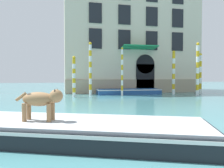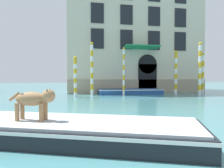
{
  "view_description": "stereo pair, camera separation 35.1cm",
  "coord_description": "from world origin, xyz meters",
  "px_view_note": "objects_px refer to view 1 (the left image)",
  "views": [
    {
      "loc": [
        -3.52,
        0.35,
        1.69
      ],
      "look_at": [
        -0.46,
        13.9,
        1.2
      ],
      "focal_mm": 35.0,
      "sensor_mm": 36.0,
      "label": 1
    },
    {
      "loc": [
        -3.18,
        0.27,
        1.69
      ],
      "look_at": [
        -0.46,
        13.9,
        1.2
      ],
      "focal_mm": 35.0,
      "sensor_mm": 36.0,
      "label": 2
    }
  ],
  "objects_px": {
    "boat_moored_near_palazzo": "(129,91)",
    "mooring_pole_5": "(90,69)",
    "mooring_pole_4": "(198,69)",
    "mooring_pole_2": "(122,71)",
    "dog_on_deck": "(42,100)",
    "mooring_pole_1": "(174,72)",
    "mooring_pole_0": "(74,76)",
    "mooring_pole_3": "(200,74)",
    "boat_foreground": "(67,129)"
  },
  "relations": [
    {
      "from": "boat_moored_near_palazzo",
      "to": "mooring_pole_1",
      "type": "height_order",
      "value": "mooring_pole_1"
    },
    {
      "from": "dog_on_deck",
      "to": "mooring_pole_3",
      "type": "relative_size",
      "value": 0.32
    },
    {
      "from": "boat_moored_near_palazzo",
      "to": "mooring_pole_4",
      "type": "xyz_separation_m",
      "value": [
        5.33,
        -3.05,
        2.08
      ]
    },
    {
      "from": "boat_foreground",
      "to": "mooring_pole_2",
      "type": "height_order",
      "value": "mooring_pole_2"
    },
    {
      "from": "mooring_pole_3",
      "to": "boat_foreground",
      "type": "bearing_deg",
      "value": -135.84
    },
    {
      "from": "mooring_pole_0",
      "to": "mooring_pole_1",
      "type": "distance_m",
      "value": 9.44
    },
    {
      "from": "mooring_pole_2",
      "to": "mooring_pole_0",
      "type": "bearing_deg",
      "value": -171.79
    },
    {
      "from": "mooring_pole_2",
      "to": "mooring_pole_4",
      "type": "xyz_separation_m",
      "value": [
        6.39,
        -1.53,
        0.21
      ]
    },
    {
      "from": "mooring_pole_2",
      "to": "mooring_pole_5",
      "type": "bearing_deg",
      "value": 163.28
    },
    {
      "from": "dog_on_deck",
      "to": "mooring_pole_0",
      "type": "distance_m",
      "value": 11.98
    },
    {
      "from": "mooring_pole_4",
      "to": "boat_moored_near_palazzo",
      "type": "bearing_deg",
      "value": 150.28
    },
    {
      "from": "boat_foreground",
      "to": "mooring_pole_1",
      "type": "relative_size",
      "value": 1.89
    },
    {
      "from": "dog_on_deck",
      "to": "mooring_pole_2",
      "type": "relative_size",
      "value": 0.29
    },
    {
      "from": "mooring_pole_1",
      "to": "mooring_pole_4",
      "type": "relative_size",
      "value": 0.89
    },
    {
      "from": "boat_moored_near_palazzo",
      "to": "mooring_pole_2",
      "type": "relative_size",
      "value": 1.44
    },
    {
      "from": "boat_moored_near_palazzo",
      "to": "mooring_pole_4",
      "type": "height_order",
      "value": "mooring_pole_4"
    },
    {
      "from": "boat_moored_near_palazzo",
      "to": "mooring_pole_2",
      "type": "distance_m",
      "value": 2.63
    },
    {
      "from": "boat_moored_near_palazzo",
      "to": "mooring_pole_5",
      "type": "height_order",
      "value": "mooring_pole_5"
    },
    {
      "from": "mooring_pole_0",
      "to": "mooring_pole_5",
      "type": "distance_m",
      "value": 2.17
    },
    {
      "from": "mooring_pole_4",
      "to": "mooring_pole_2",
      "type": "bearing_deg",
      "value": 166.52
    },
    {
      "from": "boat_foreground",
      "to": "boat_moored_near_palazzo",
      "type": "height_order",
      "value": "boat_foreground"
    },
    {
      "from": "mooring_pole_2",
      "to": "mooring_pole_3",
      "type": "xyz_separation_m",
      "value": [
        7.37,
        -0.54,
        -0.2
      ]
    },
    {
      "from": "mooring_pole_5",
      "to": "boat_foreground",
      "type": "bearing_deg",
      "value": -99.76
    },
    {
      "from": "boat_moored_near_palazzo",
      "to": "mooring_pole_2",
      "type": "xyz_separation_m",
      "value": [
        -1.06,
        -1.51,
        1.87
      ]
    },
    {
      "from": "boat_foreground",
      "to": "mooring_pole_5",
      "type": "height_order",
      "value": "mooring_pole_5"
    },
    {
      "from": "boat_moored_near_palazzo",
      "to": "mooring_pole_5",
      "type": "relative_size",
      "value": 1.29
    },
    {
      "from": "mooring_pole_0",
      "to": "mooring_pole_4",
      "type": "distance_m",
      "value": 10.64
    },
    {
      "from": "dog_on_deck",
      "to": "boat_moored_near_palazzo",
      "type": "relative_size",
      "value": 0.2
    },
    {
      "from": "boat_foreground",
      "to": "dog_on_deck",
      "type": "height_order",
      "value": "dog_on_deck"
    },
    {
      "from": "dog_on_deck",
      "to": "mooring_pole_3",
      "type": "bearing_deg",
      "value": 61.0
    },
    {
      "from": "mooring_pole_2",
      "to": "mooring_pole_4",
      "type": "height_order",
      "value": "mooring_pole_4"
    },
    {
      "from": "mooring_pole_1",
      "to": "boat_moored_near_palazzo",
      "type": "bearing_deg",
      "value": 165.49
    },
    {
      "from": "mooring_pole_1",
      "to": "dog_on_deck",
      "type": "bearing_deg",
      "value": -129.85
    },
    {
      "from": "dog_on_deck",
      "to": "mooring_pole_1",
      "type": "height_order",
      "value": "mooring_pole_1"
    },
    {
      "from": "mooring_pole_0",
      "to": "boat_moored_near_palazzo",
      "type": "bearing_deg",
      "value": 21.99
    },
    {
      "from": "mooring_pole_3",
      "to": "mooring_pole_5",
      "type": "distance_m",
      "value": 10.15
    },
    {
      "from": "boat_foreground",
      "to": "mooring_pole_1",
      "type": "height_order",
      "value": "mooring_pole_1"
    },
    {
      "from": "mooring_pole_5",
      "to": "boat_moored_near_palazzo",
      "type": "bearing_deg",
      "value": 10.69
    },
    {
      "from": "mooring_pole_0",
      "to": "mooring_pole_1",
      "type": "bearing_deg",
      "value": 6.39
    },
    {
      "from": "dog_on_deck",
      "to": "mooring_pole_1",
      "type": "relative_size",
      "value": 0.3
    },
    {
      "from": "boat_foreground",
      "to": "mooring_pole_0",
      "type": "height_order",
      "value": "mooring_pole_0"
    },
    {
      "from": "dog_on_deck",
      "to": "mooring_pole_1",
      "type": "xyz_separation_m",
      "value": [
        10.79,
        12.93,
        1.0
      ]
    },
    {
      "from": "boat_moored_near_palazzo",
      "to": "mooring_pole_3",
      "type": "relative_size",
      "value": 1.59
    },
    {
      "from": "mooring_pole_1",
      "to": "mooring_pole_2",
      "type": "relative_size",
      "value": 0.98
    },
    {
      "from": "mooring_pole_3",
      "to": "mooring_pole_5",
      "type": "xyz_separation_m",
      "value": [
        -10.05,
        1.35,
        0.45
      ]
    },
    {
      "from": "boat_moored_near_palazzo",
      "to": "mooring_pole_4",
      "type": "distance_m",
      "value": 6.48
    },
    {
      "from": "mooring_pole_1",
      "to": "mooring_pole_3",
      "type": "relative_size",
      "value": 1.08
    },
    {
      "from": "boat_moored_near_palazzo",
      "to": "mooring_pole_1",
      "type": "bearing_deg",
      "value": -13.3
    },
    {
      "from": "mooring_pole_0",
      "to": "mooring_pole_3",
      "type": "xyz_separation_m",
      "value": [
        11.55,
        0.06,
        0.25
      ]
    },
    {
      "from": "boat_foreground",
      "to": "dog_on_deck",
      "type": "distance_m",
      "value": 1.02
    }
  ]
}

